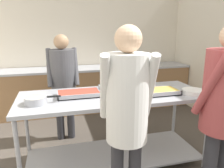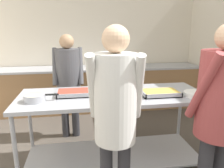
{
  "view_description": "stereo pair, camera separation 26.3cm",
  "coord_description": "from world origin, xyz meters",
  "px_view_note": "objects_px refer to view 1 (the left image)",
  "views": [
    {
      "loc": [
        -0.65,
        -0.87,
        1.67
      ],
      "look_at": [
        0.01,
        1.59,
        1.02
      ],
      "focal_mm": 35.0,
      "sensor_mm": 36.0,
      "label": 1
    },
    {
      "loc": [
        -0.39,
        -0.93,
        1.67
      ],
      "look_at": [
        0.01,
        1.59,
        1.02
      ],
      "focal_mm": 35.0,
      "sensor_mm": 36.0,
      "label": 2
    }
  ],
  "objects_px": {
    "serving_tray_roast": "(79,94)",
    "guest_serving_left": "(127,107)",
    "guest_serving_right": "(224,101)",
    "cook_behind_counter": "(63,77)",
    "sauce_pan": "(36,100)",
    "serving_tray_greens": "(160,92)",
    "serving_tray_vegetables": "(117,89)",
    "plate_stack": "(193,92)"
  },
  "relations": [
    {
      "from": "sauce_pan",
      "to": "serving_tray_vegetables",
      "type": "bearing_deg",
      "value": 15.74
    },
    {
      "from": "plate_stack",
      "to": "guest_serving_right",
      "type": "xyz_separation_m",
      "value": [
        -0.17,
        -0.67,
        0.11
      ]
    },
    {
      "from": "serving_tray_roast",
      "to": "plate_stack",
      "type": "height_order",
      "value": "serving_tray_roast"
    },
    {
      "from": "guest_serving_left",
      "to": "guest_serving_right",
      "type": "distance_m",
      "value": 0.87
    },
    {
      "from": "sauce_pan",
      "to": "serving_tray_roast",
      "type": "relative_size",
      "value": 0.76
    },
    {
      "from": "serving_tray_roast",
      "to": "serving_tray_greens",
      "type": "bearing_deg",
      "value": -9.67
    },
    {
      "from": "sauce_pan",
      "to": "guest_serving_right",
      "type": "height_order",
      "value": "guest_serving_right"
    },
    {
      "from": "plate_stack",
      "to": "cook_behind_counter",
      "type": "distance_m",
      "value": 1.8
    },
    {
      "from": "plate_stack",
      "to": "cook_behind_counter",
      "type": "bearing_deg",
      "value": 144.27
    },
    {
      "from": "serving_tray_vegetables",
      "to": "guest_serving_right",
      "type": "distance_m",
      "value": 1.24
    },
    {
      "from": "sauce_pan",
      "to": "serving_tray_vegetables",
      "type": "height_order",
      "value": "sauce_pan"
    },
    {
      "from": "plate_stack",
      "to": "serving_tray_vegetables",
      "type": "bearing_deg",
      "value": 156.81
    },
    {
      "from": "guest_serving_right",
      "to": "serving_tray_vegetables",
      "type": "bearing_deg",
      "value": 123.13
    },
    {
      "from": "serving_tray_vegetables",
      "to": "plate_stack",
      "type": "bearing_deg",
      "value": -23.19
    },
    {
      "from": "serving_tray_roast",
      "to": "cook_behind_counter",
      "type": "height_order",
      "value": "cook_behind_counter"
    },
    {
      "from": "sauce_pan",
      "to": "serving_tray_greens",
      "type": "distance_m",
      "value": 1.39
    },
    {
      "from": "sauce_pan",
      "to": "cook_behind_counter",
      "type": "height_order",
      "value": "cook_behind_counter"
    },
    {
      "from": "serving_tray_roast",
      "to": "guest_serving_right",
      "type": "relative_size",
      "value": 0.28
    },
    {
      "from": "plate_stack",
      "to": "cook_behind_counter",
      "type": "height_order",
      "value": "cook_behind_counter"
    },
    {
      "from": "sauce_pan",
      "to": "serving_tray_vegetables",
      "type": "distance_m",
      "value": 0.97
    },
    {
      "from": "sauce_pan",
      "to": "guest_serving_left",
      "type": "height_order",
      "value": "guest_serving_left"
    },
    {
      "from": "serving_tray_vegetables",
      "to": "guest_serving_right",
      "type": "height_order",
      "value": "guest_serving_right"
    },
    {
      "from": "cook_behind_counter",
      "to": "sauce_pan",
      "type": "bearing_deg",
      "value": -108.56
    },
    {
      "from": "serving_tray_greens",
      "to": "plate_stack",
      "type": "distance_m",
      "value": 0.4
    },
    {
      "from": "serving_tray_greens",
      "to": "guest_serving_right",
      "type": "bearing_deg",
      "value": -74.27
    },
    {
      "from": "guest_serving_left",
      "to": "cook_behind_counter",
      "type": "bearing_deg",
      "value": 104.47
    },
    {
      "from": "serving_tray_greens",
      "to": "serving_tray_vegetables",
      "type": "bearing_deg",
      "value": 150.08
    },
    {
      "from": "serving_tray_roast",
      "to": "guest_serving_right",
      "type": "xyz_separation_m",
      "value": [
        1.15,
        -0.93,
        0.11
      ]
    },
    {
      "from": "serving_tray_roast",
      "to": "guest_serving_left",
      "type": "bearing_deg",
      "value": -71.25
    },
    {
      "from": "guest_serving_right",
      "to": "cook_behind_counter",
      "type": "relative_size",
      "value": 1.08
    },
    {
      "from": "guest_serving_left",
      "to": "cook_behind_counter",
      "type": "distance_m",
      "value": 1.7
    },
    {
      "from": "guest_serving_left",
      "to": "serving_tray_roast",
      "type": "bearing_deg",
      "value": 108.75
    },
    {
      "from": "serving_tray_roast",
      "to": "serving_tray_greens",
      "type": "xyz_separation_m",
      "value": [
        0.94,
        -0.16,
        -0.0
      ]
    },
    {
      "from": "sauce_pan",
      "to": "cook_behind_counter",
      "type": "relative_size",
      "value": 0.23
    },
    {
      "from": "serving_tray_roast",
      "to": "plate_stack",
      "type": "xyz_separation_m",
      "value": [
        1.32,
        -0.26,
        -0.0
      ]
    },
    {
      "from": "serving_tray_vegetables",
      "to": "plate_stack",
      "type": "distance_m",
      "value": 0.91
    },
    {
      "from": "serving_tray_greens",
      "to": "sauce_pan",
      "type": "bearing_deg",
      "value": -179.94
    },
    {
      "from": "sauce_pan",
      "to": "serving_tray_greens",
      "type": "xyz_separation_m",
      "value": [
        1.39,
        0.0,
        -0.02
      ]
    },
    {
      "from": "serving_tray_greens",
      "to": "serving_tray_roast",
      "type": "bearing_deg",
      "value": 170.33
    },
    {
      "from": "serving_tray_vegetables",
      "to": "cook_behind_counter",
      "type": "relative_size",
      "value": 0.26
    },
    {
      "from": "sauce_pan",
      "to": "serving_tray_greens",
      "type": "bearing_deg",
      "value": 0.06
    },
    {
      "from": "serving_tray_greens",
      "to": "plate_stack",
      "type": "xyz_separation_m",
      "value": [
        0.38,
        -0.1,
        -0.0
      ]
    }
  ]
}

